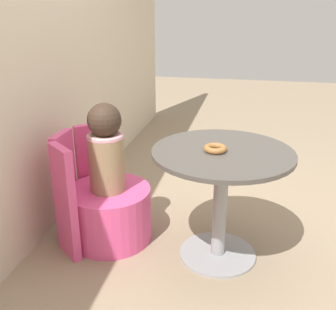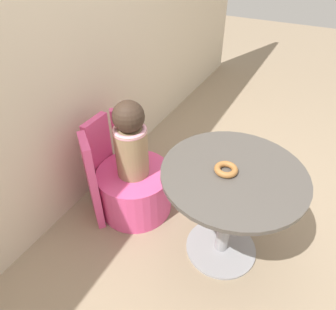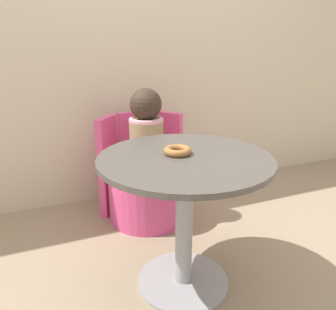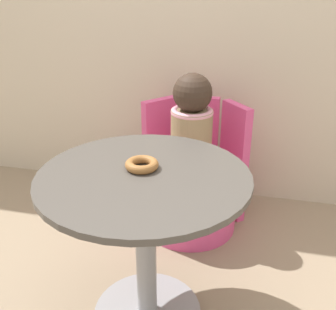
{
  "view_description": "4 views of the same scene",
  "coord_description": "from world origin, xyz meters",
  "px_view_note": "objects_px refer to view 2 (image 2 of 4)",
  "views": [
    {
      "loc": [
        -2.14,
        -0.17,
        1.44
      ],
      "look_at": [
        -0.09,
        0.27,
        0.63
      ],
      "focal_mm": 42.0,
      "sensor_mm": 36.0,
      "label": 1
    },
    {
      "loc": [
        -1.32,
        -0.3,
        1.74
      ],
      "look_at": [
        -0.08,
        0.37,
        0.64
      ],
      "focal_mm": 32.0,
      "sensor_mm": 36.0,
      "label": 2
    },
    {
      "loc": [
        -0.69,
        -1.3,
        1.16
      ],
      "look_at": [
        -0.04,
        0.29,
        0.58
      ],
      "focal_mm": 35.0,
      "sensor_mm": 36.0,
      "label": 3
    },
    {
      "loc": [
        0.29,
        -1.26,
        1.34
      ],
      "look_at": [
        -0.08,
        0.27,
        0.62
      ],
      "focal_mm": 42.0,
      "sensor_mm": 36.0,
      "label": 4
    }
  ],
  "objects_px": {
    "tub_chair": "(135,190)",
    "donut": "(225,169)",
    "round_table": "(230,196)",
    "child_figure": "(131,140)"
  },
  "relations": [
    {
      "from": "tub_chair",
      "to": "donut",
      "type": "relative_size",
      "value": 4.18
    },
    {
      "from": "round_table",
      "to": "child_figure",
      "type": "xyz_separation_m",
      "value": [
        0.05,
        0.7,
        0.12
      ]
    },
    {
      "from": "child_figure",
      "to": "tub_chair",
      "type": "bearing_deg",
      "value": 0.0
    },
    {
      "from": "donut",
      "to": "child_figure",
      "type": "bearing_deg",
      "value": 83.79
    },
    {
      "from": "tub_chair",
      "to": "donut",
      "type": "xyz_separation_m",
      "value": [
        -0.07,
        -0.66,
        0.52
      ]
    },
    {
      "from": "round_table",
      "to": "donut",
      "type": "height_order",
      "value": "donut"
    },
    {
      "from": "donut",
      "to": "tub_chair",
      "type": "bearing_deg",
      "value": 83.79
    },
    {
      "from": "tub_chair",
      "to": "donut",
      "type": "height_order",
      "value": "donut"
    },
    {
      "from": "round_table",
      "to": "tub_chair",
      "type": "bearing_deg",
      "value": 85.73
    },
    {
      "from": "tub_chair",
      "to": "child_figure",
      "type": "relative_size",
      "value": 0.96
    }
  ]
}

